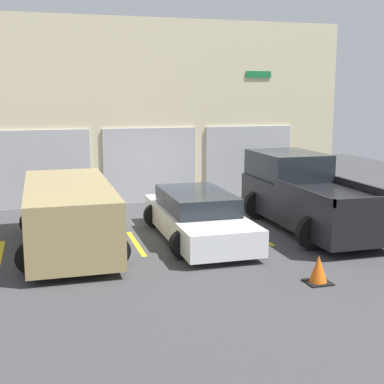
# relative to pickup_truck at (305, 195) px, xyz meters

# --- Properties ---
(ground_plane) EXTENTS (28.00, 28.00, 0.00)m
(ground_plane) POSITION_rel_pickup_truck_xyz_m (-3.11, 1.56, -0.89)
(ground_plane) COLOR #3D3D3F
(shophouse_building) EXTENTS (13.10, 0.68, 5.95)m
(shophouse_building) POSITION_rel_pickup_truck_xyz_m (-3.11, 4.85, 2.02)
(shophouse_building) COLOR beige
(shophouse_building) RESTS_ON ground
(pickup_truck) EXTENTS (2.43, 5.27, 1.93)m
(pickup_truck) POSITION_rel_pickup_truck_xyz_m (0.00, 0.00, 0.00)
(pickup_truck) COLOR black
(pickup_truck) RESTS_ON ground
(sedan_white) EXTENTS (2.14, 4.73, 1.18)m
(sedan_white) POSITION_rel_pickup_truck_xyz_m (-3.11, -0.28, -0.33)
(sedan_white) COLOR white
(sedan_white) RESTS_ON ground
(sedan_side) EXTENTS (2.33, 4.99, 1.53)m
(sedan_side) POSITION_rel_pickup_truck_xyz_m (-6.21, -0.31, -0.06)
(sedan_side) COLOR #9E8956
(sedan_side) RESTS_ON ground
(parking_stripe_far_left) EXTENTS (0.12, 2.20, 0.01)m
(parking_stripe_far_left) POSITION_rel_pickup_truck_xyz_m (-7.77, -0.31, -0.89)
(parking_stripe_far_left) COLOR gold
(parking_stripe_far_left) RESTS_ON ground
(parking_stripe_left) EXTENTS (0.12, 2.20, 0.01)m
(parking_stripe_left) POSITION_rel_pickup_truck_xyz_m (-4.66, -0.31, -0.89)
(parking_stripe_left) COLOR gold
(parking_stripe_left) RESTS_ON ground
(parking_stripe_centre) EXTENTS (0.12, 2.20, 0.01)m
(parking_stripe_centre) POSITION_rel_pickup_truck_xyz_m (-1.55, -0.31, -0.89)
(parking_stripe_centre) COLOR gold
(parking_stripe_centre) RESTS_ON ground
(parking_stripe_right) EXTENTS (0.12, 2.20, 0.01)m
(parking_stripe_right) POSITION_rel_pickup_truck_xyz_m (1.55, -0.31, -0.89)
(parking_stripe_right) COLOR gold
(parking_stripe_right) RESTS_ON ground
(traffic_cone) EXTENTS (0.47, 0.47, 0.55)m
(traffic_cone) POSITION_rel_pickup_truck_xyz_m (-1.79, -3.97, -0.64)
(traffic_cone) COLOR black
(traffic_cone) RESTS_ON ground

